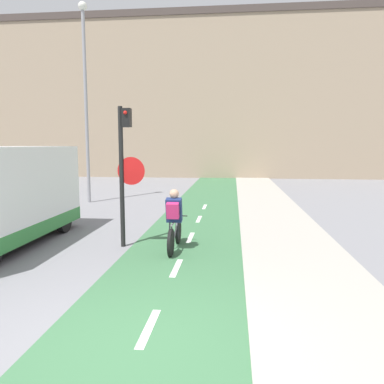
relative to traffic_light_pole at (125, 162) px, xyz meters
The scene contains 7 objects.
ground_plane 5.20m from the traffic_light_pole, 71.94° to the right, with size 120.00×120.00×0.00m, color gray.
bike_lane 5.19m from the traffic_light_pole, 71.93° to the right, with size 2.68×60.00×0.02m.
sidewalk_strip 6.39m from the traffic_light_pole, 48.41° to the right, with size 2.40×60.00×0.05m.
building_row_background 22.04m from the traffic_light_pole, 86.10° to the left, with size 60.00×5.20×12.21m.
traffic_light_pole is the anchor object (origin of this frame).
street_lamp_far 8.17m from the traffic_light_pole, 118.12° to the left, with size 0.36×0.36×8.28m.
cyclist_near 1.86m from the traffic_light_pole, ahead, with size 0.46×1.78×1.46m.
Camera 1 is at (1.11, -4.21, 2.49)m, focal length 35.00 mm.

